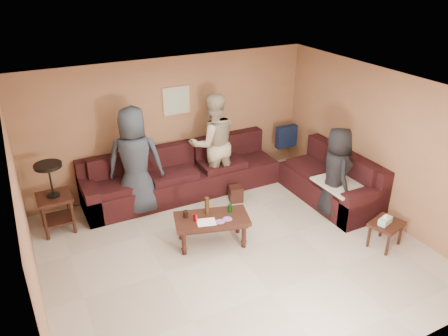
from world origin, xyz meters
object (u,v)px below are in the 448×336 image
(sectional_sofa, at_px, (235,181))
(person_middle, at_px, (213,143))
(coffee_table, at_px, (211,221))
(waste_bin, at_px, (236,194))
(person_right, at_px, (336,173))
(side_table_right, at_px, (386,226))
(person_left, at_px, (135,162))
(end_table_left, at_px, (54,196))

(sectional_sofa, xyz_separation_m, person_middle, (-0.22, 0.44, 0.63))
(coffee_table, xyz_separation_m, waste_bin, (0.96, 0.99, -0.26))
(waste_bin, distance_m, person_right, 1.84)
(sectional_sofa, height_order, coffee_table, sectional_sofa)
(waste_bin, bearing_deg, person_right, -41.74)
(side_table_right, bearing_deg, person_left, 138.16)
(side_table_right, bearing_deg, end_table_left, 148.12)
(end_table_left, xyz_separation_m, person_left, (1.36, -0.01, 0.33))
(waste_bin, relative_size, person_right, 0.18)
(person_left, distance_m, person_right, 3.39)
(person_left, xyz_separation_m, person_right, (2.97, -1.63, -0.16))
(coffee_table, bearing_deg, person_left, 116.13)
(side_table_right, height_order, person_right, person_right)
(end_table_left, height_order, person_right, person_right)
(waste_bin, bearing_deg, person_left, 164.09)
(coffee_table, xyz_separation_m, end_table_left, (-2.08, 1.48, 0.23))
(person_left, bearing_deg, person_middle, -154.47)
(sectional_sofa, xyz_separation_m, person_right, (1.22, -1.31, 0.47))
(coffee_table, xyz_separation_m, person_middle, (0.80, 1.59, 0.55))
(end_table_left, bearing_deg, coffee_table, -35.33)
(waste_bin, bearing_deg, end_table_left, 170.90)
(coffee_table, xyz_separation_m, person_left, (-0.72, 1.47, 0.56))
(side_table_right, bearing_deg, waste_bin, 121.42)
(waste_bin, height_order, person_left, person_left)
(coffee_table, relative_size, person_middle, 0.65)
(person_left, relative_size, person_middle, 1.00)
(person_middle, bearing_deg, person_left, 10.56)
(end_table_left, xyz_separation_m, person_right, (4.33, -1.64, 0.17))
(sectional_sofa, relative_size, person_left, 2.43)
(end_table_left, xyz_separation_m, waste_bin, (3.05, -0.49, -0.49))
(sectional_sofa, bearing_deg, person_middle, 117.01)
(sectional_sofa, height_order, person_middle, person_middle)
(side_table_right, relative_size, person_left, 0.31)
(coffee_table, xyz_separation_m, person_right, (2.25, -0.16, 0.40))
(waste_bin, bearing_deg, coffee_table, -134.29)
(coffee_table, distance_m, person_left, 1.73)
(sectional_sofa, distance_m, waste_bin, 0.25)
(sectional_sofa, bearing_deg, person_right, -47.03)
(end_table_left, xyz_separation_m, side_table_right, (4.43, -2.76, -0.26))
(end_table_left, height_order, waste_bin, end_table_left)
(end_table_left, relative_size, waste_bin, 4.18)
(coffee_table, bearing_deg, person_right, -4.04)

